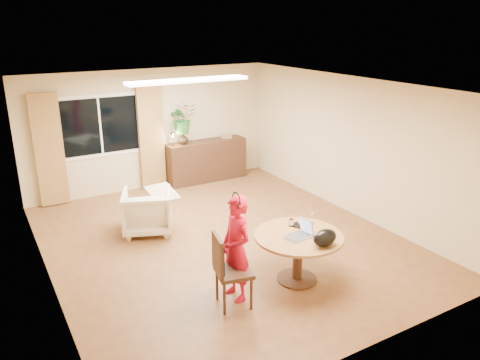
# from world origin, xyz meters

# --- Properties ---
(floor) EXTENTS (6.50, 6.50, 0.00)m
(floor) POSITION_xyz_m (0.00, 0.00, 0.00)
(floor) COLOR brown
(floor) RESTS_ON ground
(ceiling) EXTENTS (6.50, 6.50, 0.00)m
(ceiling) POSITION_xyz_m (0.00, 0.00, 2.60)
(ceiling) COLOR white
(ceiling) RESTS_ON wall_back
(wall_back) EXTENTS (5.50, 0.00, 5.50)m
(wall_back) POSITION_xyz_m (0.00, 3.25, 1.30)
(wall_back) COLOR #CFBB86
(wall_back) RESTS_ON floor
(wall_left) EXTENTS (0.00, 6.50, 6.50)m
(wall_left) POSITION_xyz_m (-2.75, 0.00, 1.30)
(wall_left) COLOR #CFBB86
(wall_left) RESTS_ON floor
(wall_right) EXTENTS (0.00, 6.50, 6.50)m
(wall_right) POSITION_xyz_m (2.75, 0.00, 1.30)
(wall_right) COLOR #CFBB86
(wall_right) RESTS_ON floor
(window) EXTENTS (1.70, 0.03, 1.30)m
(window) POSITION_xyz_m (-1.10, 3.23, 1.50)
(window) COLOR white
(window) RESTS_ON wall_back
(curtain_left) EXTENTS (0.55, 0.08, 2.25)m
(curtain_left) POSITION_xyz_m (-2.15, 3.15, 1.15)
(curtain_left) COLOR olive
(curtain_left) RESTS_ON wall_back
(curtain_right) EXTENTS (0.55, 0.08, 2.25)m
(curtain_right) POSITION_xyz_m (-0.05, 3.15, 1.15)
(curtain_right) COLOR olive
(curtain_right) RESTS_ON wall_back
(ceiling_panel) EXTENTS (2.20, 0.35, 0.05)m
(ceiling_panel) POSITION_xyz_m (0.00, 1.20, 2.57)
(ceiling_panel) COLOR white
(ceiling_panel) RESTS_ON ceiling
(dining_table) EXTENTS (1.25, 1.25, 0.71)m
(dining_table) POSITION_xyz_m (0.33, -1.65, 0.56)
(dining_table) COLOR brown
(dining_table) RESTS_ON floor
(dining_chair) EXTENTS (0.57, 0.54, 1.01)m
(dining_chair) POSITION_xyz_m (-0.76, -1.72, 0.51)
(dining_chair) COLOR #311C10
(dining_chair) RESTS_ON floor
(child) EXTENTS (0.54, 0.37, 1.45)m
(child) POSITION_xyz_m (-0.64, -1.59, 0.73)
(child) COLOR red
(child) RESTS_ON floor
(laptop) EXTENTS (0.41, 0.30, 0.25)m
(laptop) POSITION_xyz_m (0.26, -1.70, 0.84)
(laptop) COLOR #B7B7BC
(laptop) RESTS_ON dining_table
(tumbler) EXTENTS (0.09, 0.09, 0.11)m
(tumbler) POSITION_xyz_m (0.41, -1.36, 0.77)
(tumbler) COLOR white
(tumbler) RESTS_ON dining_table
(wine_glass) EXTENTS (0.08, 0.08, 0.18)m
(wine_glass) POSITION_xyz_m (0.72, -1.44, 0.80)
(wine_glass) COLOR white
(wine_glass) RESTS_ON dining_table
(pot_lid) EXTENTS (0.22, 0.22, 0.04)m
(pot_lid) POSITION_xyz_m (0.52, -1.41, 0.73)
(pot_lid) COLOR white
(pot_lid) RESTS_ON dining_table
(handbag) EXTENTS (0.36, 0.22, 0.24)m
(handbag) POSITION_xyz_m (0.42, -2.09, 0.83)
(handbag) COLOR black
(handbag) RESTS_ON dining_table
(armchair) EXTENTS (1.08, 1.09, 0.77)m
(armchair) POSITION_xyz_m (-0.96, 1.00, 0.38)
(armchair) COLOR beige
(armchair) RESTS_ON floor
(throw) EXTENTS (0.51, 0.59, 0.03)m
(throw) POSITION_xyz_m (-0.69, 0.93, 0.78)
(throw) COLOR beige
(throw) RESTS_ON armchair
(sideboard) EXTENTS (1.88, 0.46, 0.94)m
(sideboard) POSITION_xyz_m (1.19, 3.01, 0.47)
(sideboard) COLOR #311C10
(sideboard) RESTS_ON floor
(vase) EXTENTS (0.28, 0.28, 0.25)m
(vase) POSITION_xyz_m (0.63, 3.01, 1.07)
(vase) COLOR black
(vase) RESTS_ON sideboard
(bouquet) EXTENTS (0.63, 0.56, 0.66)m
(bouquet) POSITION_xyz_m (0.63, 3.01, 1.52)
(bouquet) COLOR #3B6C28
(bouquet) RESTS_ON vase
(book_stack) EXTENTS (0.23, 0.18, 0.09)m
(book_stack) POSITION_xyz_m (1.72, 3.01, 0.99)
(book_stack) COLOR brown
(book_stack) RESTS_ON sideboard
(desk_lamp) EXTENTS (0.15, 0.15, 0.32)m
(desk_lamp) POSITION_xyz_m (0.37, 2.96, 1.10)
(desk_lamp) COLOR black
(desk_lamp) RESTS_ON sideboard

